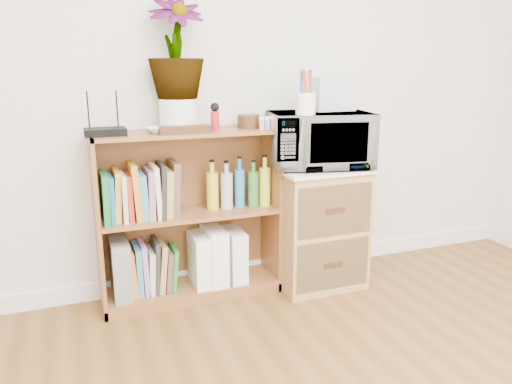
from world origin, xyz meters
TOP-DOWN VIEW (x-y plane):
  - skirting_board at (0.00, 2.24)m, footprint 4.00×0.02m
  - bookshelf at (-0.35, 2.10)m, footprint 1.00×0.30m
  - wicker_unit at (0.40, 2.02)m, footprint 0.50×0.45m
  - microwave at (0.40, 2.02)m, footprint 0.63×0.49m
  - pen_cup at (0.25, 1.91)m, footprint 0.11×0.11m
  - small_appliance at (0.51, 2.11)m, footprint 0.24×0.20m
  - router at (-0.77, 2.08)m, footprint 0.20×0.14m
  - white_bowl at (-0.50, 2.07)m, footprint 0.13×0.13m
  - plant_pot at (-0.39, 2.12)m, footprint 0.20×0.20m
  - potted_plant at (-0.39, 2.12)m, footprint 0.29×0.29m
  - trinket_box at (-0.38, 2.00)m, footprint 0.26×0.07m
  - kokeshi_doll at (-0.20, 2.06)m, footprint 0.05×0.05m
  - wooden_bowl at (0.01, 2.11)m, footprint 0.13×0.13m
  - paint_jars at (0.08, 2.01)m, footprint 0.11×0.04m
  - file_box at (-0.74, 2.10)m, footprint 0.09×0.25m
  - magazine_holder_left at (-0.30, 2.09)m, footprint 0.09×0.24m
  - magazine_holder_mid at (-0.21, 2.09)m, footprint 0.10×0.26m
  - magazine_holder_right at (-0.10, 2.09)m, footprint 0.09×0.24m
  - cookbooks at (-0.61, 2.10)m, footprint 0.41×0.20m
  - liquor_bottles at (-0.06, 2.10)m, footprint 0.37×0.07m
  - lower_books at (-0.58, 2.10)m, footprint 0.27×0.19m

SIDE VIEW (x-z plane):
  - skirting_board at x=0.00m, z-range 0.00..0.10m
  - lower_books at x=-0.58m, z-range 0.05..0.35m
  - magazine_holder_left at x=-0.30m, z-range 0.07..0.37m
  - magazine_holder_right at x=-0.10m, z-range 0.07..0.37m
  - file_box at x=-0.74m, z-range 0.07..0.39m
  - magazine_holder_mid at x=-0.21m, z-range 0.07..0.39m
  - wicker_unit at x=0.40m, z-range 0.00..0.70m
  - bookshelf at x=-0.35m, z-range 0.00..0.95m
  - cookbooks at x=-0.61m, z-range 0.48..0.78m
  - liquor_bottles at x=-0.06m, z-range 0.49..0.78m
  - microwave at x=0.40m, z-range 0.72..1.03m
  - white_bowl at x=-0.50m, z-range 0.95..0.98m
  - router at x=-0.77m, z-range 0.95..0.99m
  - trinket_box at x=-0.38m, z-range 0.95..0.99m
  - paint_jars at x=0.08m, z-range 0.95..1.01m
  - wooden_bowl at x=0.01m, z-range 0.95..1.02m
  - kokeshi_doll at x=-0.20m, z-range 0.95..1.05m
  - plant_pot at x=-0.39m, z-range 0.95..1.12m
  - pen_cup at x=0.25m, z-range 1.03..1.15m
  - small_appliance at x=0.51m, z-range 1.03..1.22m
  - potted_plant at x=-0.39m, z-range 1.12..1.63m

